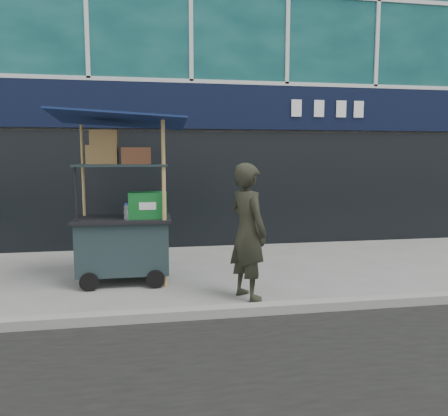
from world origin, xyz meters
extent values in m
plane|color=slate|center=(0.00, 0.00, 0.00)|extent=(80.00, 80.00, 0.00)
cube|color=gray|center=(0.00, -0.20, 0.06)|extent=(80.00, 0.18, 0.12)
cube|color=gray|center=(0.00, 7.00, 6.00)|extent=(16.00, 6.00, 12.00)
cube|color=black|center=(0.00, 3.86, 2.90)|extent=(15.68, 0.06, 0.90)
cube|color=black|center=(0.00, 3.90, 1.20)|extent=(15.68, 0.04, 2.40)
cube|color=#1A292C|center=(-1.28, 1.48, 0.55)|extent=(1.34, 0.79, 0.77)
cylinder|color=black|center=(-1.75, 1.08, 0.13)|extent=(0.27, 0.06, 0.26)
cylinder|color=black|center=(-0.82, 1.07, 0.13)|extent=(0.27, 0.06, 0.26)
cube|color=black|center=(-1.28, 1.48, 0.96)|extent=(1.43, 0.88, 0.04)
cylinder|color=black|center=(-1.89, 1.16, 1.35)|extent=(0.03, 0.03, 0.83)
cylinder|color=black|center=(-0.68, 1.14, 1.35)|extent=(0.03, 0.03, 0.83)
cylinder|color=black|center=(-1.88, 1.82, 1.35)|extent=(0.03, 0.03, 0.83)
cylinder|color=black|center=(-0.67, 1.80, 1.35)|extent=(0.03, 0.03, 0.83)
cube|color=#1A292C|center=(-1.28, 1.48, 1.77)|extent=(1.34, 0.79, 0.03)
cylinder|color=tan|center=(-0.68, 1.14, 1.24)|extent=(0.06, 0.06, 2.48)
cylinder|color=tan|center=(-1.88, 1.82, 1.19)|extent=(0.04, 0.04, 2.37)
cube|color=#0C1A47|center=(-1.28, 1.48, 2.43)|extent=(1.89, 1.35, 0.22)
cube|color=#0E5E25|center=(-0.91, 1.42, 1.17)|extent=(0.56, 0.39, 0.39)
cylinder|color=silver|center=(-1.21, 1.26, 1.09)|extent=(0.07, 0.07, 0.22)
cylinder|color=#1935C2|center=(-1.21, 1.26, 1.21)|extent=(0.04, 0.04, 0.02)
cube|color=olive|center=(-1.55, 1.54, 1.92)|extent=(0.45, 0.34, 0.28)
cube|color=brown|center=(-1.06, 1.42, 1.90)|extent=(0.42, 0.32, 0.24)
cube|color=olive|center=(-1.52, 1.52, 2.17)|extent=(0.39, 0.29, 0.22)
imported|color=black|center=(0.40, 0.43, 0.91)|extent=(0.67, 0.78, 1.81)
camera|label=1|loc=(-0.88, -5.14, 1.90)|focal=35.00mm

